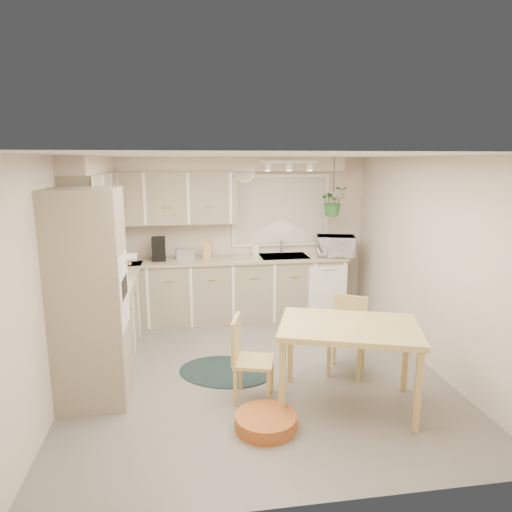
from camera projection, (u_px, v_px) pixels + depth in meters
The scene contains 35 objects.
floor at pixel (256, 371), 5.19m from camera, with size 4.20×4.20×0.00m, color slate.
ceiling at pixel (256, 155), 4.70m from camera, with size 4.20×4.20×0.00m, color silver.
wall_back at pixel (235, 237), 6.98m from camera, with size 4.00×0.04×2.40m, color beige.
wall_front at pixel (307, 343), 2.92m from camera, with size 4.00×0.04×2.40m, color beige.
wall_left at pixel (63, 275), 4.65m from camera, with size 0.04×4.20×2.40m, color beige.
wall_right at pixel (428, 262), 5.25m from camera, with size 0.04×4.20×2.40m, color beige.
base_cab_left at pixel (111, 316), 5.69m from camera, with size 0.60×1.85×0.90m, color gray.
base_cab_back at pixel (225, 290), 6.81m from camera, with size 3.60×0.60×0.90m, color gray.
counter_left at pixel (110, 279), 5.60m from camera, with size 0.64×1.89×0.04m, color tan.
counter_back at pixel (224, 260), 6.71m from camera, with size 3.64×0.64×0.04m, color tan.
oven_stack at pixel (90, 299), 4.37m from camera, with size 0.65×0.65×2.10m, color gray.
wall_oven_face at pixel (124, 297), 4.41m from camera, with size 0.02×0.56×0.58m, color white.
upper_cab_left at pixel (95, 205), 5.51m from camera, with size 0.35×2.00×0.75m, color gray.
upper_cab_back at pixel (167, 198), 6.53m from camera, with size 2.00×0.35×0.75m, color gray.
soffit_left at pixel (90, 165), 5.41m from camera, with size 0.30×2.00×0.20m, color beige.
soffit_back at pixel (222, 164), 6.58m from camera, with size 3.60×0.30×0.20m, color beige.
cooktop at pixel (102, 290), 5.04m from camera, with size 0.52×0.58×0.02m, color white.
range_hood at pixel (97, 250), 4.94m from camera, with size 0.40×0.60×0.14m, color white.
window_blinds at pixel (281, 211), 6.97m from camera, with size 1.40×0.02×1.00m, color silver.
window_frame at pixel (281, 210), 6.98m from camera, with size 1.50×0.02×1.10m, color white.
sink at pixel (284, 259), 6.85m from camera, with size 0.70×0.48×0.10m, color #9DA0A5.
dishwasher_front at pixel (328, 293), 6.74m from camera, with size 0.58×0.01×0.83m, color white.
track_light_bar at pixel (289, 162), 6.32m from camera, with size 0.80×0.04×0.04m, color white.
wall_clock at pixel (245, 172), 6.77m from camera, with size 0.30×0.30×0.03m, color #DFBB4E.
dining_table at pixel (348, 365), 4.40m from camera, with size 1.30×0.87×0.82m, color tan.
chair_left at pixel (254, 359), 4.51m from camera, with size 0.40×0.40×0.85m, color tan.
chair_back at pixel (347, 337), 5.07m from camera, with size 0.40×0.40×0.85m, color tan.
braided_rug at pixel (226, 371), 5.17m from camera, with size 1.08×0.81×0.01m, color black.
pet_bed at pixel (266, 422), 4.06m from camera, with size 0.56×0.56×0.13m, color #AE5A22.
microwave at pixel (336, 244), 6.83m from camera, with size 0.56×0.31×0.38m, color white.
soap_bottle at pixel (256, 252), 6.92m from camera, with size 0.09×0.21×0.10m, color white.
hanging_plant at pixel (333, 204), 6.70m from camera, with size 0.39×0.43×0.33m, color #2D6C2B.
coffee_maker at pixel (159, 249), 6.54m from camera, with size 0.19×0.23×0.34m, color black.
toaster at pixel (185, 254), 6.63m from camera, with size 0.26×0.15×0.16m, color #9DA0A5.
knife_block at pixel (208, 250), 6.70m from camera, with size 0.11×0.11×0.24m, color tan.
Camera 1 is at (-0.74, -4.76, 2.34)m, focal length 32.00 mm.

